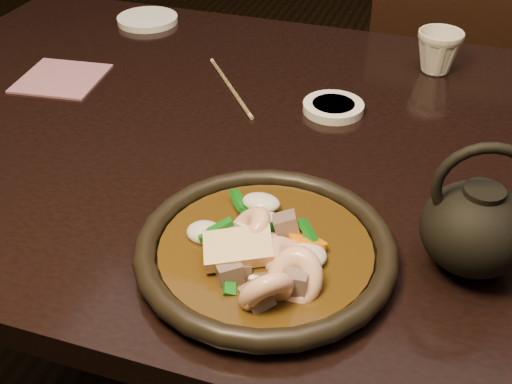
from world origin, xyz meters
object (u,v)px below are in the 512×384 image
(table, at_px, (339,189))
(plate, at_px, (266,250))
(teapot, at_px, (477,225))
(chair, at_px, (457,101))
(tea_cup, at_px, (439,50))

(table, bearing_deg, plate, -96.69)
(plate, bearing_deg, teapot, 16.26)
(table, relative_size, chair, 1.74)
(table, distance_m, tea_cup, 0.34)
(table, xyz_separation_m, chair, (0.16, 0.70, -0.17))
(teapot, bearing_deg, plate, -174.28)
(table, bearing_deg, tea_cup, 71.53)
(plate, xyz_separation_m, teapot, (0.22, 0.06, 0.05))
(table, relative_size, tea_cup, 19.98)
(table, xyz_separation_m, plate, (-0.03, -0.27, 0.09))
(chair, relative_size, tea_cup, 11.46)
(table, height_order, teapot, teapot)
(table, distance_m, chair, 0.74)
(table, xyz_separation_m, teapot, (0.19, -0.21, 0.14))
(chair, height_order, teapot, chair)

